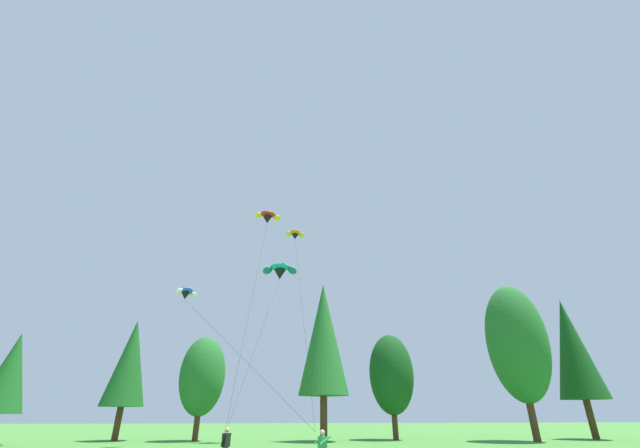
{
  "coord_description": "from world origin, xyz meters",
  "views": [
    {
      "loc": [
        0.38,
        5.24,
        2.32
      ],
      "look_at": [
        2.4,
        22.91,
        10.85
      ],
      "focal_mm": 22.17,
      "sensor_mm": 36.0,
      "label": 1
    }
  ],
  "objects_px": {
    "kite_flyer_mid": "(322,448)",
    "parafoil_kite_high_red_yellow": "(268,217)",
    "parafoil_kite_low_orange": "(295,235)",
    "kite_flyer_near": "(226,444)",
    "parafoil_kite_far_teal": "(280,271)",
    "parafoil_kite_mid_blue_white": "(186,293)"
  },
  "relations": [
    {
      "from": "kite_flyer_near",
      "to": "parafoil_kite_high_red_yellow",
      "type": "height_order",
      "value": "parafoil_kite_high_red_yellow"
    },
    {
      "from": "kite_flyer_near",
      "to": "parafoil_kite_low_orange",
      "type": "xyz_separation_m",
      "value": [
        3.79,
        16.22,
        18.49
      ]
    },
    {
      "from": "parafoil_kite_high_red_yellow",
      "to": "parafoil_kite_low_orange",
      "type": "height_order",
      "value": "parafoil_kite_low_orange"
    },
    {
      "from": "parafoil_kite_mid_blue_white",
      "to": "parafoil_kite_low_orange",
      "type": "relative_size",
      "value": 0.86
    },
    {
      "from": "parafoil_kite_high_red_yellow",
      "to": "parafoil_kite_far_teal",
      "type": "bearing_deg",
      "value": 77.52
    },
    {
      "from": "kite_flyer_mid",
      "to": "parafoil_kite_low_orange",
      "type": "xyz_separation_m",
      "value": [
        -0.52,
        19.65,
        18.48
      ]
    },
    {
      "from": "kite_flyer_near",
      "to": "kite_flyer_mid",
      "type": "relative_size",
      "value": 1.0
    },
    {
      "from": "kite_flyer_mid",
      "to": "parafoil_kite_high_red_yellow",
      "type": "height_order",
      "value": "parafoil_kite_high_red_yellow"
    },
    {
      "from": "kite_flyer_near",
      "to": "parafoil_kite_high_red_yellow",
      "type": "xyz_separation_m",
      "value": [
        0.94,
        10.79,
        17.76
      ]
    },
    {
      "from": "parafoil_kite_high_red_yellow",
      "to": "kite_flyer_mid",
      "type": "bearing_deg",
      "value": -76.66
    },
    {
      "from": "parafoil_kite_high_red_yellow",
      "to": "parafoil_kite_low_orange",
      "type": "distance_m",
      "value": 6.18
    },
    {
      "from": "parafoil_kite_low_orange",
      "to": "parafoil_kite_mid_blue_white",
      "type": "bearing_deg",
      "value": -159.67
    },
    {
      "from": "kite_flyer_near",
      "to": "kite_flyer_mid",
      "type": "distance_m",
      "value": 5.51
    },
    {
      "from": "parafoil_kite_high_red_yellow",
      "to": "parafoil_kite_low_orange",
      "type": "xyz_separation_m",
      "value": [
        2.85,
        5.43,
        0.74
      ]
    },
    {
      "from": "kite_flyer_mid",
      "to": "parafoil_kite_low_orange",
      "type": "height_order",
      "value": "parafoil_kite_low_orange"
    },
    {
      "from": "kite_flyer_mid",
      "to": "parafoil_kite_far_teal",
      "type": "relative_size",
      "value": 0.09
    },
    {
      "from": "parafoil_kite_far_teal",
      "to": "kite_flyer_near",
      "type": "bearing_deg",
      "value": -97.8
    },
    {
      "from": "kite_flyer_near",
      "to": "parafoil_kite_far_teal",
      "type": "height_order",
      "value": "parafoil_kite_far_teal"
    },
    {
      "from": "kite_flyer_near",
      "to": "kite_flyer_mid",
      "type": "height_order",
      "value": "same"
    },
    {
      "from": "parafoil_kite_far_teal",
      "to": "parafoil_kite_low_orange",
      "type": "xyz_separation_m",
      "value": [
        1.44,
        -0.95,
        3.76
      ]
    },
    {
      "from": "kite_flyer_mid",
      "to": "parafoil_kite_high_red_yellow",
      "type": "distance_m",
      "value": 22.99
    },
    {
      "from": "kite_flyer_mid",
      "to": "parafoil_kite_low_orange",
      "type": "relative_size",
      "value": 0.08
    }
  ]
}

